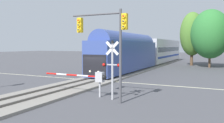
% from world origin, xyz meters
% --- Properties ---
extents(ground_plane, '(220.00, 220.00, 0.00)m').
position_xyz_m(ground_plane, '(0.00, 0.00, 0.00)').
color(ground_plane, '#47474C').
extents(road_centre_stripe, '(44.00, 0.20, 0.01)m').
position_xyz_m(road_centre_stripe, '(0.00, 0.00, 0.00)').
color(road_centre_stripe, beige).
rests_on(road_centre_stripe, ground).
extents(railway_track, '(4.40, 80.00, 0.32)m').
position_xyz_m(railway_track, '(0.00, 0.00, 0.10)').
color(railway_track, gray).
rests_on(railway_track, ground).
extents(commuter_train, '(3.04, 41.67, 5.16)m').
position_xyz_m(commuter_train, '(0.00, 18.62, 2.79)').
color(commuter_train, '#384C93').
rests_on(commuter_train, railway_track).
extents(crossing_gate_near, '(5.42, 0.40, 1.80)m').
position_xyz_m(crossing_gate_near, '(3.54, -6.92, 1.39)').
color(crossing_gate_near, '#B7B7BC').
rests_on(crossing_gate_near, ground).
extents(crossing_signal_mast, '(1.36, 0.44, 4.09)m').
position_xyz_m(crossing_signal_mast, '(5.24, -7.27, 2.49)').
color(crossing_signal_mast, '#B2B2B7').
rests_on(crossing_signal_mast, ground).
extents(crossing_gate_far, '(5.99, 0.40, 1.80)m').
position_xyz_m(crossing_gate_far, '(-3.41, 6.92, 1.40)').
color(crossing_gate_far, '#B7B7BC').
rests_on(crossing_gate_far, ground).
extents(traffic_signal_near_right, '(3.99, 0.38, 5.97)m').
position_xyz_m(traffic_signal_near_right, '(5.18, -7.96, 4.48)').
color(traffic_signal_near_right, '#4C4C51').
rests_on(traffic_signal_near_right, ground).
extents(elm_centre_background, '(4.40, 4.40, 9.90)m').
position_xyz_m(elm_centre_background, '(6.62, 24.06, 5.85)').
color(elm_centre_background, brown).
rests_on(elm_centre_background, ground).
extents(oak_far_right, '(6.32, 6.32, 9.73)m').
position_xyz_m(oak_far_right, '(9.88, 20.86, 5.63)').
color(oak_far_right, brown).
rests_on(oak_far_right, ground).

